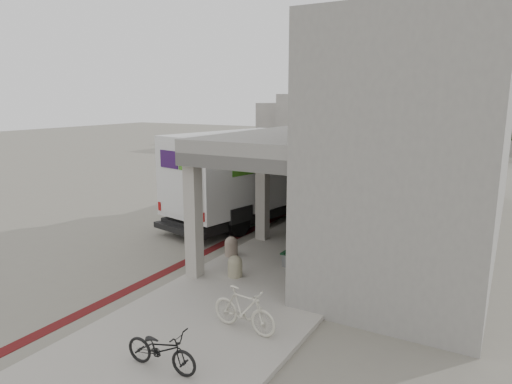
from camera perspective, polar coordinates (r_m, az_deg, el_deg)
The scene contains 14 objects.
ground at distance 17.22m, azimuth -6.17°, elevation -5.56°, with size 120.00×120.00×0.00m, color slate.
bike_lane_stripe at distance 18.31m, azimuth 0.05°, elevation -4.42°, with size 0.35×40.00×0.01m, color #4E0F10.
sidewalk at distance 15.32m, azimuth 6.20°, elevation -7.54°, with size 4.40×28.00×0.12m, color #A09A8F.
transit_building at distance 18.12m, azimuth 20.52°, elevation 5.61°, with size 7.60×17.00×7.00m.
distant_backdrop at distance 50.82m, azimuth 15.44°, elevation 8.58°, with size 28.00×10.00×6.50m.
tree_left at distance 43.88m, azimuth 10.12°, elevation 9.02°, with size 3.20×3.20×4.80m.
tree_mid at distance 44.03m, azimuth 19.72°, elevation 8.53°, with size 3.20×3.20×4.80m.
fedex_truck at distance 19.19m, azimuth -0.06°, elevation 2.39°, with size 4.36×9.10×3.73m.
bench at distance 14.40m, azimuth 5.62°, elevation -7.14°, with size 0.47×1.99×0.46m.
bollard_near at distance 13.06m, azimuth -2.64°, elevation -9.22°, with size 0.41×0.41×0.62m.
bollard_far at distance 14.71m, azimuth -3.11°, elevation -6.76°, with size 0.42×0.42×0.63m.
utility_cabinet at distance 16.67m, azimuth 9.68°, elevation -4.08°, with size 0.44×0.58×0.97m, color gray.
bicycle_black at distance 9.09m, azimuth -11.75°, elevation -18.67°, with size 0.54×1.54×0.81m, color black.
bicycle_cream at distance 10.16m, azimuth -1.51°, elevation -14.47°, with size 0.46×1.63×0.98m, color beige.
Camera 1 is at (9.66, -13.31, 5.08)m, focal length 32.00 mm.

